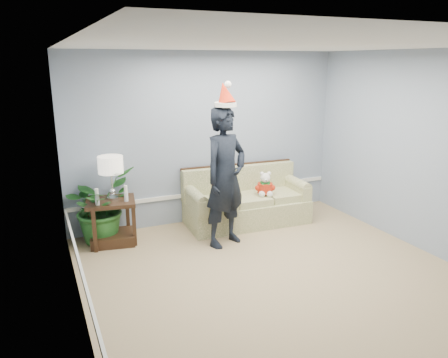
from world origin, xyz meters
name	(u,v)px	position (x,y,z in m)	size (l,w,h in m)	color
room_shell	(293,174)	(0.00, 0.00, 1.35)	(4.54, 5.04, 2.74)	tan
wainscot_trim	(161,231)	(-1.18, 1.18, 0.45)	(4.49, 4.99, 0.06)	white
sofa	(246,203)	(0.49, 2.09, 0.32)	(1.98, 0.92, 0.91)	#576A32
side_table	(112,226)	(-1.64, 2.09, 0.25)	(0.76, 0.67, 0.65)	#3E2316
table_lamp	(111,167)	(-1.60, 2.13, 1.12)	(0.35, 0.35, 0.62)	silver
candle_pair	(112,196)	(-1.64, 1.95, 0.76)	(0.45, 0.06, 0.23)	silver
houseplant	(100,206)	(-1.78, 2.25, 0.53)	(0.96, 0.83, 1.07)	#235F24
man	(225,177)	(-0.16, 1.43, 0.98)	(0.72, 0.47, 1.96)	black
santa_hat	(225,95)	(-0.16, 1.45, 2.10)	(0.37, 0.40, 0.35)	white
teddy_bear	(265,187)	(0.74, 1.90, 0.62)	(0.31, 0.31, 0.39)	white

